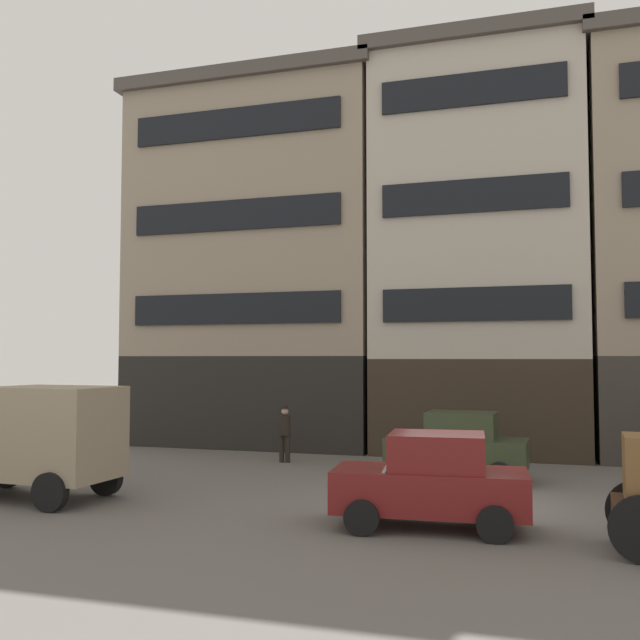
# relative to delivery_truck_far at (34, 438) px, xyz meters

# --- Properties ---
(ground_plane) EXTENTS (120.00, 120.00, 0.00)m
(ground_plane) POSITION_rel_delivery_truck_far_xyz_m (9.62, 1.85, -1.42)
(ground_plane) COLOR #605B56
(building_far_left) EXTENTS (9.98, 7.43, 14.03)m
(building_far_left) POSITION_rel_delivery_truck_far_xyz_m (1.01, 12.61, 5.63)
(building_far_left) COLOR black
(building_far_left) RESTS_ON ground_plane
(building_center_left) EXTENTS (7.60, 7.43, 14.38)m
(building_center_left) POSITION_rel_delivery_truck_far_xyz_m (9.45, 12.61, 5.81)
(building_center_left) COLOR #33281E
(building_center_left) RESTS_ON ground_plane
(delivery_truck_far) EXTENTS (4.43, 2.31, 2.62)m
(delivery_truck_far) POSITION_rel_delivery_truck_far_xyz_m (0.00, 0.00, 0.00)
(delivery_truck_far) COLOR black
(delivery_truck_far) RESTS_ON ground_plane
(sedan_dark) EXTENTS (3.78, 2.01, 1.83)m
(sedan_dark) POSITION_rel_delivery_truck_far_xyz_m (9.25, 5.43, -0.51)
(sedan_dark) COLOR #2D3823
(sedan_dark) RESTS_ON ground_plane
(sedan_light) EXTENTS (3.81, 2.09, 1.83)m
(sedan_light) POSITION_rel_delivery_truck_far_xyz_m (9.30, -0.09, -0.51)
(sedan_light) COLOR maroon
(sedan_light) RESTS_ON ground_plane
(pedestrian_officer) EXTENTS (0.45, 0.45, 1.79)m
(pedestrian_officer) POSITION_rel_delivery_truck_far_xyz_m (3.70, 7.08, -0.44)
(pedestrian_officer) COLOR black
(pedestrian_officer) RESTS_ON ground_plane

